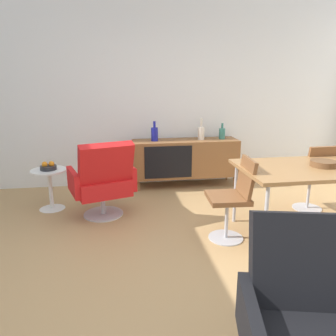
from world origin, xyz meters
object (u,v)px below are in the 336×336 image
at_px(dining_chair_near_window, 234,196).
at_px(armchair_black_shell, 316,320).
at_px(vase_cobalt, 222,133).
at_px(vase_ceramic_small, 155,134).
at_px(dining_table, 317,170).
at_px(side_table_round, 50,185).
at_px(dining_chair_back_right, 314,175).
at_px(fruit_bowl, 48,167).
at_px(sideboard, 185,158).
at_px(wooden_bowl_on_table, 323,164).
at_px(vase_sculptural_dark, 201,133).
at_px(lounge_chair_red, 103,180).

xyz_separation_m(dining_chair_near_window, armchair_black_shell, (-0.21, -1.74, -0.00)).
height_order(vase_cobalt, vase_ceramic_small, vase_ceramic_small).
bearing_deg(dining_table, side_table_round, 158.75).
xyz_separation_m(vase_ceramic_small, dining_chair_back_right, (1.84, -1.24, -0.36)).
bearing_deg(armchair_black_shell, fruit_bowl, 121.98).
distance_m(vase_ceramic_small, dining_table, 2.34).
xyz_separation_m(vase_ceramic_small, side_table_round, (-1.41, -0.68, -0.51)).
bearing_deg(dining_chair_back_right, sideboard, 137.66).
height_order(sideboard, vase_cobalt, vase_cobalt).
bearing_deg(fruit_bowl, side_table_round, -81.85).
distance_m(dining_table, wooden_bowl_on_table, 0.09).
bearing_deg(vase_cobalt, dining_chair_back_right, -57.58).
height_order(dining_table, side_table_round, dining_table).
bearing_deg(vase_sculptural_dark, sideboard, -179.55).
bearing_deg(vase_sculptural_dark, dining_table, -66.89).
xyz_separation_m(sideboard, fruit_bowl, (-1.88, -0.67, 0.12)).
bearing_deg(dining_table, fruit_bowl, 158.74).
bearing_deg(vase_ceramic_small, wooden_bowl_on_table, -49.62).
xyz_separation_m(vase_sculptural_dark, wooden_bowl_on_table, (0.83, -1.81, -0.06)).
relative_size(vase_ceramic_small, armchair_black_shell, 0.31).
relative_size(wooden_bowl_on_table, dining_chair_back_right, 0.30).
bearing_deg(dining_chair_near_window, side_table_round, 150.62).
relative_size(lounge_chair_red, side_table_round, 1.82).
height_order(vase_ceramic_small, dining_chair_near_window, vase_ceramic_small).
bearing_deg(vase_sculptural_dark, side_table_round, -162.36).
bearing_deg(armchair_black_shell, sideboard, 88.51).
xyz_separation_m(dining_chair_near_window, lounge_chair_red, (-1.33, 0.77, -0.00)).
bearing_deg(wooden_bowl_on_table, vase_sculptural_dark, 114.53).
height_order(dining_chair_near_window, armchair_black_shell, armchair_black_shell).
relative_size(sideboard, lounge_chair_red, 1.69).
height_order(vase_cobalt, dining_chair_back_right, vase_cobalt).
height_order(sideboard, dining_chair_back_right, dining_chair_back_right).
height_order(vase_ceramic_small, dining_chair_back_right, vase_ceramic_small).
distance_m(vase_sculptural_dark, dining_table, 1.96).
bearing_deg(lounge_chair_red, vase_cobalt, 30.31).
relative_size(vase_cobalt, side_table_round, 0.47).
bearing_deg(armchair_black_shell, vase_ceramic_small, 96.11).
bearing_deg(side_table_round, vase_cobalt, 15.39).
relative_size(vase_sculptural_dark, dining_table, 0.20).
bearing_deg(dining_chair_near_window, vase_cobalt, 76.00).
distance_m(vase_cobalt, dining_chair_near_window, 1.89).
bearing_deg(vase_sculptural_dark, lounge_chair_red, -144.32).
distance_m(vase_sculptural_dark, fruit_bowl, 2.25).
xyz_separation_m(vase_sculptural_dark, fruit_bowl, (-2.13, -0.68, -0.27)).
height_order(dining_table, dining_chair_near_window, dining_chair_near_window).
relative_size(vase_sculptural_dark, vase_ceramic_small, 1.11).
height_order(sideboard, vase_ceramic_small, vase_ceramic_small).
distance_m(dining_chair_near_window, side_table_round, 2.31).
relative_size(vase_ceramic_small, wooden_bowl_on_table, 1.13).
bearing_deg(vase_cobalt, vase_ceramic_small, 180.00).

